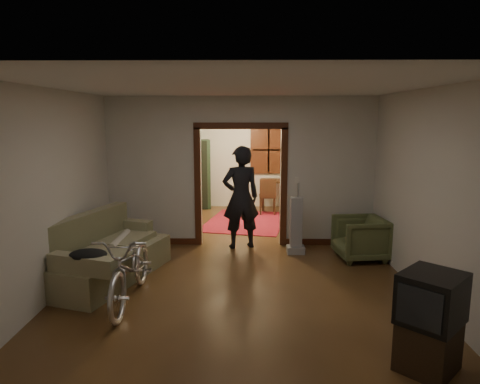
{
  "coord_description": "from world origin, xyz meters",
  "views": [
    {
      "loc": [
        0.1,
        -7.24,
        2.42
      ],
      "look_at": [
        0.0,
        -0.3,
        1.2
      ],
      "focal_mm": 32.0,
      "sensor_mm": 36.0,
      "label": 1
    }
  ],
  "objects_px": {
    "locker": "(192,174)",
    "desk": "(281,195)",
    "armchair": "(360,238)",
    "person": "(241,197)",
    "sofa": "(108,247)",
    "bicycle": "(131,266)"
  },
  "relations": [
    {
      "from": "locker",
      "to": "desk",
      "type": "height_order",
      "value": "locker"
    },
    {
      "from": "armchair",
      "to": "desk",
      "type": "bearing_deg",
      "value": -172.34
    },
    {
      "from": "person",
      "to": "locker",
      "type": "xyz_separation_m",
      "value": [
        -1.35,
        3.48,
        -0.04
      ]
    },
    {
      "from": "armchair",
      "to": "desk",
      "type": "distance_m",
      "value": 4.09
    },
    {
      "from": "sofa",
      "to": "person",
      "type": "bearing_deg",
      "value": 57.05
    },
    {
      "from": "desk",
      "to": "armchair",
      "type": "bearing_deg",
      "value": -88.88
    },
    {
      "from": "sofa",
      "to": "person",
      "type": "height_order",
      "value": "person"
    },
    {
      "from": "bicycle",
      "to": "sofa",
      "type": "bearing_deg",
      "value": 124.48
    },
    {
      "from": "sofa",
      "to": "locker",
      "type": "xyz_separation_m",
      "value": [
        0.63,
        5.1,
        0.42
      ]
    },
    {
      "from": "person",
      "to": "desk",
      "type": "bearing_deg",
      "value": -122.45
    },
    {
      "from": "bicycle",
      "to": "armchair",
      "type": "xyz_separation_m",
      "value": [
        3.47,
        1.78,
        -0.12
      ]
    },
    {
      "from": "desk",
      "to": "bicycle",
      "type": "bearing_deg",
      "value": -126.54
    },
    {
      "from": "armchair",
      "to": "bicycle",
      "type": "bearing_deg",
      "value": -69.91
    },
    {
      "from": "armchair",
      "to": "desk",
      "type": "height_order",
      "value": "desk"
    },
    {
      "from": "bicycle",
      "to": "desk",
      "type": "height_order",
      "value": "bicycle"
    },
    {
      "from": "sofa",
      "to": "bicycle",
      "type": "xyz_separation_m",
      "value": [
        0.57,
        -0.8,
        -0.01
      ]
    },
    {
      "from": "person",
      "to": "locker",
      "type": "relative_size",
      "value": 1.04
    },
    {
      "from": "sofa",
      "to": "locker",
      "type": "bearing_deg",
      "value": 100.63
    },
    {
      "from": "person",
      "to": "sofa",
      "type": "bearing_deg",
      "value": 23.95
    },
    {
      "from": "bicycle",
      "to": "armchair",
      "type": "distance_m",
      "value": 3.9
    },
    {
      "from": "armchair",
      "to": "desk",
      "type": "xyz_separation_m",
      "value": [
        -1.04,
        3.96,
        0.02
      ]
    },
    {
      "from": "bicycle",
      "to": "person",
      "type": "distance_m",
      "value": 2.85
    }
  ]
}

